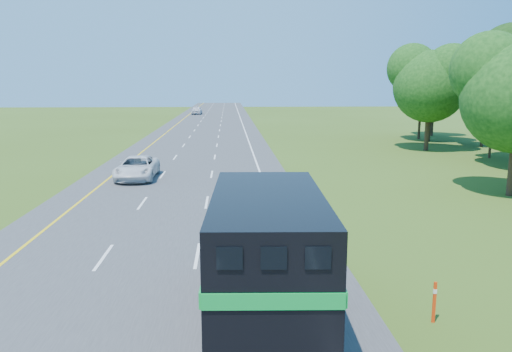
# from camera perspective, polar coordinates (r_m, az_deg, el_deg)

# --- Properties ---
(road) EXTENTS (15.00, 260.00, 0.04)m
(road) POSITION_cam_1_polar(r_m,az_deg,el_deg) (49.51, -6.76, 2.64)
(road) COLOR #38383A
(road) RESTS_ON ground
(lane_markings) EXTENTS (11.15, 260.00, 0.01)m
(lane_markings) POSITION_cam_1_polar(r_m,az_deg,el_deg) (49.50, -6.76, 2.67)
(lane_markings) COLOR yellow
(lane_markings) RESTS_ON road
(horse_truck) EXTENTS (3.17, 9.07, 3.97)m
(horse_truck) POSITION_cam_1_polar(r_m,az_deg,el_deg) (13.72, 1.21, -9.00)
(horse_truck) COLOR black
(horse_truck) RESTS_ON road
(white_suv) EXTENTS (2.65, 5.71, 1.58)m
(white_suv) POSITION_cam_1_polar(r_m,az_deg,el_deg) (36.60, -13.44, 0.93)
(white_suv) COLOR silver
(white_suv) RESTS_ON road
(far_car) EXTENTS (2.37, 5.30, 1.77)m
(far_car) POSITION_cam_1_polar(r_m,az_deg,el_deg) (112.15, -6.79, 7.47)
(far_car) COLOR silver
(far_car) RESTS_ON road
(delineator) EXTENTS (0.10, 0.06, 1.23)m
(delineator) POSITION_cam_1_polar(r_m,az_deg,el_deg) (15.47, 19.71, -13.29)
(delineator) COLOR #F0340C
(delineator) RESTS_ON ground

